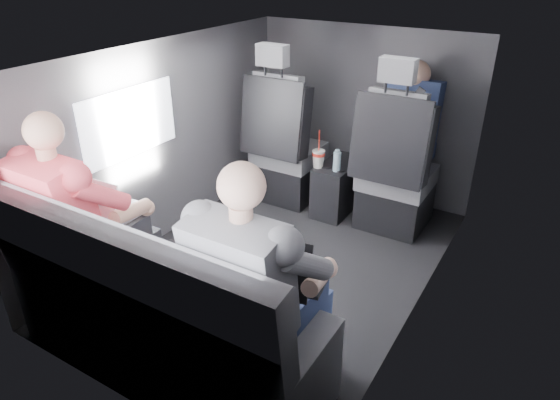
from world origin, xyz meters
The scene contains 19 objects.
floor centered at (0.00, 0.00, 0.00)m, with size 2.60×2.60×0.00m, color black.
ceiling centered at (0.00, 0.00, 1.35)m, with size 2.60×2.60×0.00m, color #B2B2AD.
panel_left centered at (-0.90, 0.00, 0.68)m, with size 0.02×2.60×1.35m, color #56565B.
panel_right centered at (0.90, 0.00, 0.68)m, with size 0.02×2.60×1.35m, color #56565B.
panel_front centered at (0.00, 1.30, 0.68)m, with size 1.80×0.02×1.35m, color #56565B.
panel_back centered at (0.00, -1.30, 0.68)m, with size 1.80×0.02×1.35m, color #56565B.
side_window centered at (-0.88, -0.30, 0.90)m, with size 0.02×0.75×0.42m, color white.
seatbelt centered at (0.45, 0.67, 0.80)m, with size 0.05×0.01×0.65m, color black.
front_seat_left centered at (-0.45, 0.84, 0.40)m, with size 0.52×0.58×1.26m.
front_seat_right centered at (0.45, 0.84, 0.40)m, with size 0.52×0.58×1.26m.
center_console centered at (0.00, 0.88, 0.20)m, with size 0.24×0.48×0.41m.
rear_bench centered at (0.00, -1.06, 0.31)m, with size 1.60×0.57×0.92m.
soda_cup centered at (-0.10, 0.73, 0.47)m, with size 0.10×0.10×0.29m.
water_bottle centered at (0.05, 0.74, 0.48)m, with size 0.06×0.06×0.16m.
laptop_white centered at (-0.58, -0.79, 0.63)m, with size 0.31×0.29×0.23m.
laptop_black centered at (0.51, -0.83, 0.64)m, with size 0.40×0.38×0.26m.
passenger_rear_left centered at (-0.57, -0.97, 0.63)m, with size 0.50×0.62×1.22m.
passenger_rear_right centered at (0.50, -0.97, 0.62)m, with size 0.50×0.62×1.21m.
passenger_front_right centered at (0.44, 1.10, 0.74)m, with size 0.38×0.38×0.74m.
Camera 1 is at (1.42, -2.33, 1.87)m, focal length 32.00 mm.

